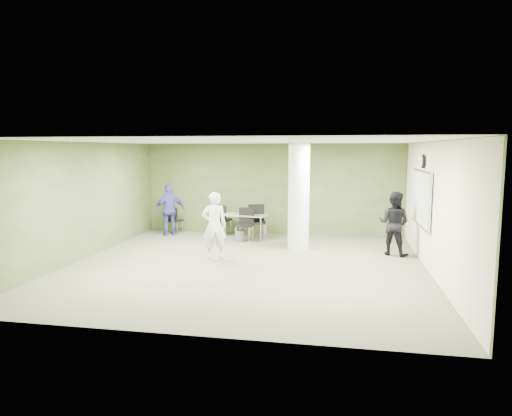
% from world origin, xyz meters
% --- Properties ---
extents(floor, '(8.00, 8.00, 0.00)m').
position_xyz_m(floor, '(0.00, 0.00, 0.00)').
color(floor, '#525241').
rests_on(floor, ground).
extents(ceiling, '(8.00, 8.00, 0.00)m').
position_xyz_m(ceiling, '(0.00, 0.00, 2.80)').
color(ceiling, white).
rests_on(ceiling, wall_back).
extents(wall_back, '(8.00, 2.80, 0.02)m').
position_xyz_m(wall_back, '(0.00, 4.00, 1.40)').
color(wall_back, '#3D4F25').
rests_on(wall_back, floor).
extents(wall_left, '(0.02, 8.00, 2.80)m').
position_xyz_m(wall_left, '(-4.00, 0.00, 1.40)').
color(wall_left, '#3D4F25').
rests_on(wall_left, floor).
extents(wall_right_cream, '(0.02, 8.00, 2.80)m').
position_xyz_m(wall_right_cream, '(4.00, 0.00, 1.40)').
color(wall_right_cream, beige).
rests_on(wall_right_cream, floor).
extents(column, '(0.56, 0.56, 2.80)m').
position_xyz_m(column, '(1.00, 2.00, 1.40)').
color(column, silver).
rests_on(column, floor).
extents(whiteboard, '(0.05, 2.30, 1.30)m').
position_xyz_m(whiteboard, '(3.92, 1.20, 1.50)').
color(whiteboard, silver).
rests_on(whiteboard, wall_right_cream).
extents(wall_clock, '(0.06, 0.32, 0.32)m').
position_xyz_m(wall_clock, '(3.92, 1.20, 2.35)').
color(wall_clock, black).
rests_on(wall_clock, wall_right_cream).
extents(folding_table, '(1.57, 0.86, 0.96)m').
position_xyz_m(folding_table, '(-0.78, 3.25, 0.66)').
color(folding_table, gray).
rests_on(folding_table, floor).
extents(wastebasket, '(0.27, 0.27, 0.31)m').
position_xyz_m(wastebasket, '(-0.74, 2.63, 0.15)').
color(wastebasket, '#4C4C4C').
rests_on(wastebasket, floor).
extents(chair_back_left, '(0.48, 0.48, 0.84)m').
position_xyz_m(chair_back_left, '(-3.03, 3.44, 0.49)').
color(chair_back_left, black).
rests_on(chair_back_left, floor).
extents(chair_back_right, '(0.54, 0.54, 0.93)m').
position_xyz_m(chair_back_right, '(-1.52, 3.57, 0.55)').
color(chair_back_right, black).
rests_on(chair_back_right, floor).
extents(chair_table_left, '(0.51, 0.51, 0.95)m').
position_xyz_m(chair_table_left, '(-0.61, 2.81, 0.55)').
color(chair_table_left, black).
rests_on(chair_table_left, floor).
extents(chair_table_right, '(0.62, 0.62, 1.01)m').
position_xyz_m(chair_table_right, '(-0.34, 3.18, 0.59)').
color(chair_table_right, black).
rests_on(chair_table_right, floor).
extents(woman_white, '(0.69, 0.59, 1.62)m').
position_xyz_m(woman_white, '(-0.89, 0.51, 0.81)').
color(woman_white, silver).
rests_on(woman_white, floor).
extents(man_black, '(0.96, 0.87, 1.60)m').
position_xyz_m(man_black, '(3.40, 1.70, 0.80)').
color(man_black, black).
rests_on(man_black, floor).
extents(man_blue, '(0.98, 0.82, 1.57)m').
position_xyz_m(man_blue, '(-3.04, 3.16, 0.79)').
color(man_blue, '#3D3D98').
rests_on(man_blue, floor).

